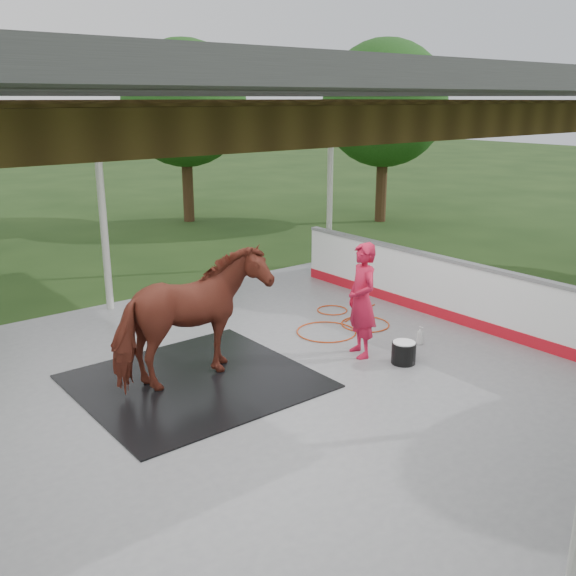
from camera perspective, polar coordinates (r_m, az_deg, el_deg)
ground at (r=9.08m, az=-3.33°, el=-9.41°), size 100.00×100.00×0.00m
concrete_slab at (r=9.07m, az=-3.33°, el=-9.27°), size 12.00×10.00×0.05m
pavilion_structure at (r=8.17m, az=-3.81°, el=16.48°), size 12.60×10.60×4.05m
dasher_board at (r=11.93m, az=14.94°, el=-0.48°), size 0.16×8.00×1.15m
tree_belt at (r=9.08m, az=-5.55°, el=15.32°), size 28.00×28.00×5.80m
rubber_mat at (r=9.41m, az=-8.27°, el=-8.18°), size 3.15×2.95×0.02m
horse at (r=9.05m, az=-8.52°, el=-2.67°), size 2.28×1.12×1.89m
handler at (r=10.00m, az=6.59°, el=-1.09°), size 0.64×0.77×1.82m
wash_bucket at (r=10.03m, az=10.24°, el=-5.65°), size 0.37×0.37×0.35m
soap_bottle_a at (r=10.84m, az=11.67°, el=-4.14°), size 0.13×0.13×0.31m
soap_bottle_b at (r=10.52m, az=10.60°, el=-5.07°), size 0.12×0.12×0.19m
hose_coil at (r=11.54m, az=4.74°, el=-3.31°), size 2.30×1.69×0.02m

